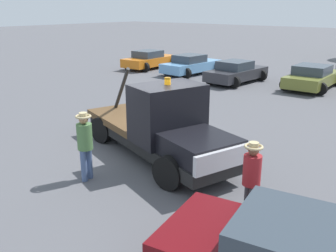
% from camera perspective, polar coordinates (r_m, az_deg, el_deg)
% --- Properties ---
extents(ground_plane, '(160.00, 160.00, 0.00)m').
position_cam_1_polar(ground_plane, '(11.72, -1.89, -4.42)').
color(ground_plane, '#545459').
extents(tow_truck, '(6.53, 3.60, 2.54)m').
position_cam_1_polar(tow_truck, '(11.07, -0.87, -0.36)').
color(tow_truck, black).
rests_on(tow_truck, ground).
extents(person_near_truck, '(0.40, 0.40, 1.78)m').
position_cam_1_polar(person_near_truck, '(8.09, 12.63, -7.31)').
color(person_near_truck, '#38383D').
rests_on(person_near_truck, ground).
extents(person_at_hood, '(0.41, 0.41, 1.86)m').
position_cam_1_polar(person_at_hood, '(9.94, -12.54, -2.23)').
color(person_at_hood, '#475B84').
rests_on(person_at_hood, ground).
extents(parked_car_orange, '(2.52, 4.52, 1.34)m').
position_cam_1_polar(parked_car_orange, '(28.40, -2.84, 10.07)').
color(parked_car_orange, orange).
rests_on(parked_car_orange, ground).
extents(parked_car_skyblue, '(2.59, 4.63, 1.34)m').
position_cam_1_polar(parked_car_skyblue, '(25.89, 3.52, 9.31)').
color(parked_car_skyblue, '#669ED1').
rests_on(parked_car_skyblue, ground).
extents(parked_car_charcoal, '(2.59, 4.49, 1.34)m').
position_cam_1_polar(parked_car_charcoal, '(23.20, 10.35, 8.08)').
color(parked_car_charcoal, '#2D2D33').
rests_on(parked_car_charcoal, ground).
extents(parked_car_olive, '(2.64, 4.64, 1.34)m').
position_cam_1_polar(parked_car_olive, '(22.68, 21.15, 6.97)').
color(parked_car_olive, olive).
rests_on(parked_car_olive, ground).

